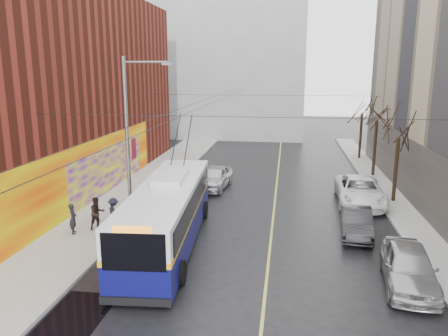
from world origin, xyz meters
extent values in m
cube|color=gray|center=(-8.00, 12.00, 0.07)|extent=(4.00, 60.00, 0.15)
cube|color=gray|center=(9.00, 12.00, 0.07)|extent=(2.00, 60.00, 0.15)
cube|color=#BFB74C|center=(1.50, 14.00, 0.00)|extent=(0.12, 50.00, 0.01)
cube|color=#541B10|center=(-16.00, 14.00, 7.00)|extent=(12.00, 36.00, 14.00)
cube|color=#F33A05|center=(-9.96, 10.00, 2.00)|extent=(0.08, 28.00, 4.00)
cube|color=#6805A7|center=(-9.92, 16.00, 1.60)|extent=(0.06, 12.00, 3.20)
cube|color=#4C4742|center=(9.97, 14.00, 2.00)|extent=(0.06, 36.00, 4.00)
cube|color=gray|center=(-6.00, 45.00, 9.00)|extent=(20.00, 12.00, 18.00)
cylinder|color=slate|center=(-6.30, 10.00, 4.50)|extent=(0.20, 0.20, 9.00)
cube|color=maroon|center=(-5.95, 10.00, 4.20)|extent=(0.04, 0.60, 1.10)
cylinder|color=slate|center=(-5.10, 10.00, 8.70)|extent=(2.40, 0.10, 0.10)
cube|color=slate|center=(-4.00, 10.00, 8.60)|extent=(0.50, 0.22, 0.12)
cylinder|color=black|center=(-3.80, 15.00, 6.20)|extent=(0.02, 60.00, 0.02)
cylinder|color=black|center=(-2.80, 15.00, 6.20)|extent=(0.02, 60.00, 0.02)
cylinder|color=black|center=(0.00, 6.00, 6.40)|extent=(18.00, 0.02, 0.02)
cylinder|color=black|center=(0.00, 22.00, 6.40)|extent=(18.00, 0.02, 0.02)
cylinder|color=black|center=(9.00, 16.00, 2.10)|extent=(0.24, 0.24, 4.20)
cylinder|color=black|center=(9.00, 23.00, 2.24)|extent=(0.24, 0.24, 4.48)
cylinder|color=black|center=(9.00, 30.00, 2.18)|extent=(0.24, 0.24, 4.37)
cube|color=black|center=(-4.92, 0.39, 0.00)|extent=(2.03, 3.78, 0.01)
ellipsoid|color=slate|center=(-3.65, 8.89, 6.30)|extent=(0.44, 0.20, 0.12)
ellipsoid|color=slate|center=(-2.00, 9.09, 7.78)|extent=(0.44, 0.20, 0.12)
ellipsoid|color=slate|center=(-2.31, 12.29, 6.28)|extent=(0.44, 0.20, 0.12)
cube|color=#0A0B4F|center=(-3.40, 7.28, 0.94)|extent=(3.42, 12.05, 1.49)
cube|color=silver|center=(-3.40, 7.28, 2.33)|extent=(3.42, 12.05, 1.29)
cube|color=#EBA414|center=(-3.40, 7.28, 1.68)|extent=(3.47, 12.09, 0.22)
cube|color=black|center=(-2.97, 1.34, 2.18)|extent=(2.28, 0.20, 1.39)
cube|color=black|center=(-3.83, 13.22, 2.18)|extent=(2.28, 0.20, 1.19)
cube|color=black|center=(-4.70, 7.18, 2.23)|extent=(0.82, 10.88, 0.99)
cube|color=black|center=(-2.09, 7.37, 2.23)|extent=(0.82, 10.88, 0.99)
cube|color=silver|center=(-3.47, 8.27, 3.12)|extent=(1.60, 3.07, 0.30)
cube|color=black|center=(-2.97, 1.30, 0.35)|extent=(2.58, 0.30, 0.30)
cylinder|color=black|center=(-4.40, 3.23, 0.50)|extent=(0.37, 1.01, 0.99)
cylinder|color=black|center=(-1.83, 3.42, 0.50)|extent=(0.37, 1.01, 0.99)
cylinder|color=black|center=(-4.97, 11.14, 0.50)|extent=(0.37, 1.01, 0.99)
cylinder|color=black|center=(-2.40, 11.32, 0.50)|extent=(0.37, 1.01, 0.99)
cylinder|color=black|center=(-4.06, 11.70, 4.56)|extent=(0.31, 3.44, 2.44)
cylinder|color=black|center=(-3.37, 11.75, 4.56)|extent=(0.31, 3.44, 2.44)
imported|color=#AAAAAE|center=(7.00, 4.57, 0.81)|extent=(2.39, 4.92, 1.62)
imported|color=#27272A|center=(5.80, 9.86, 0.69)|extent=(1.84, 4.30, 1.38)
imported|color=white|center=(6.81, 15.47, 0.84)|extent=(2.94, 6.11, 1.68)
imported|color=#BBB9BF|center=(-2.89, 17.81, 0.80)|extent=(2.41, 4.88, 1.60)
imported|color=black|center=(-8.48, 7.65, 0.94)|extent=(0.55, 0.67, 1.58)
imported|color=black|center=(-7.53, 8.43, 1.01)|extent=(1.04, 1.06, 1.72)
imported|color=black|center=(-6.84, 8.92, 0.93)|extent=(1.09, 1.15, 1.57)
camera|label=1|loc=(2.12, -12.04, 8.31)|focal=35.00mm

